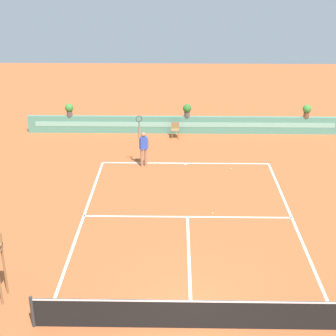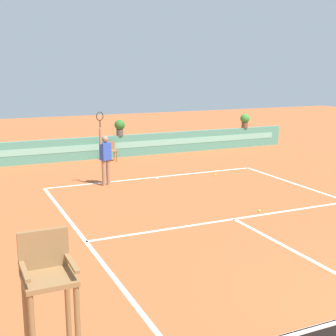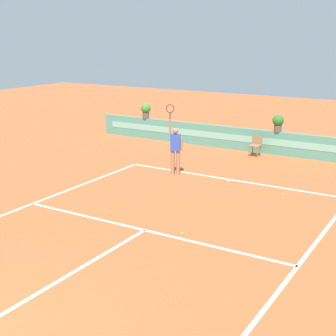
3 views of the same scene
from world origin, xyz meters
The scene contains 11 objects.
ground_plane centered at (0.00, 6.00, 0.00)m, with size 60.00×60.00×0.00m, color #B2562D.
court_lines centered at (0.00, 6.72, 0.00)m, with size 8.32×11.94×0.01m.
net centered at (0.00, 0.00, 0.51)m, with size 8.92×0.10×1.00m.
back_wall_barrier centered at (0.00, 16.39, 0.50)m, with size 18.00×0.21×1.00m.
ball_kid_chair centered at (-0.53, 15.66, 0.48)m, with size 0.44×0.44×0.85m.
tennis_player centered at (-2.04, 11.50, 1.05)m, with size 0.58×0.34×2.58m.
tennis_ball_near_baseline centered at (2.17, 11.15, 0.03)m, with size 0.07×0.07×0.07m, color #CCE033.
tennis_ball_mid_court centered at (1.00, 6.65, 0.03)m, with size 0.07×0.07×0.07m, color #CCE033.
potted_plant_far_left centered at (-6.56, 16.39, 1.41)m, with size 0.48×0.48×0.72m.
potted_plant_far_right centered at (6.89, 16.39, 1.41)m, with size 0.48×0.48×0.72m.
potted_plant_centre centered at (0.14, 16.39, 1.41)m, with size 0.48×0.48×0.72m.
Camera 1 is at (-0.46, -11.16, 9.66)m, focal length 54.01 mm.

